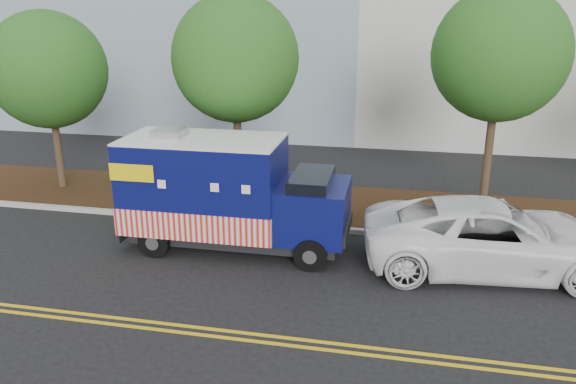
# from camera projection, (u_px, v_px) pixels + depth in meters

# --- Properties ---
(ground) EXTENTS (120.00, 120.00, 0.00)m
(ground) POSITION_uv_depth(u_px,v_px,m) (245.00, 244.00, 16.06)
(ground) COLOR black
(ground) RESTS_ON ground
(curb) EXTENTS (120.00, 0.18, 0.15)m
(curb) POSITION_uv_depth(u_px,v_px,m) (257.00, 223.00, 17.33)
(curb) COLOR #9E9E99
(curb) RESTS_ON ground
(mulch_strip) EXTENTS (120.00, 4.00, 0.15)m
(mulch_strip) POSITION_uv_depth(u_px,v_px,m) (273.00, 201.00, 19.28)
(mulch_strip) COLOR black
(mulch_strip) RESTS_ON ground
(centerline_near) EXTENTS (120.00, 0.10, 0.01)m
(centerline_near) POSITION_uv_depth(u_px,v_px,m) (187.00, 326.00, 11.93)
(centerline_near) COLOR gold
(centerline_near) RESTS_ON ground
(centerline_far) EXTENTS (120.00, 0.10, 0.01)m
(centerline_far) POSITION_uv_depth(u_px,v_px,m) (183.00, 333.00, 11.69)
(centerline_far) COLOR gold
(centerline_far) RESTS_ON ground
(tree_a) EXTENTS (4.02, 4.02, 6.37)m
(tree_a) POSITION_uv_depth(u_px,v_px,m) (48.00, 70.00, 19.32)
(tree_a) COLOR #38281C
(tree_a) RESTS_ON ground
(tree_b) EXTENTS (4.00, 4.00, 6.90)m
(tree_b) POSITION_uv_depth(u_px,v_px,m) (235.00, 59.00, 17.51)
(tree_b) COLOR #38281C
(tree_b) RESTS_ON ground
(tree_c) EXTENTS (4.03, 4.03, 7.11)m
(tree_c) POSITION_uv_depth(u_px,v_px,m) (500.00, 55.00, 16.71)
(tree_c) COLOR #38281C
(tree_c) RESTS_ON ground
(sign_post) EXTENTS (0.06, 0.06, 2.40)m
(sign_post) POSITION_uv_depth(u_px,v_px,m) (121.00, 174.00, 18.45)
(sign_post) COLOR #473828
(sign_post) RESTS_ON ground
(food_truck) EXTENTS (6.32, 2.47, 3.31)m
(food_truck) POSITION_uv_depth(u_px,v_px,m) (224.00, 196.00, 15.45)
(food_truck) COLOR black
(food_truck) RESTS_ON ground
(white_car) EXTENTS (6.71, 3.60, 1.79)m
(white_car) POSITION_uv_depth(u_px,v_px,m) (491.00, 236.00, 14.27)
(white_car) COLOR white
(white_car) RESTS_ON ground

